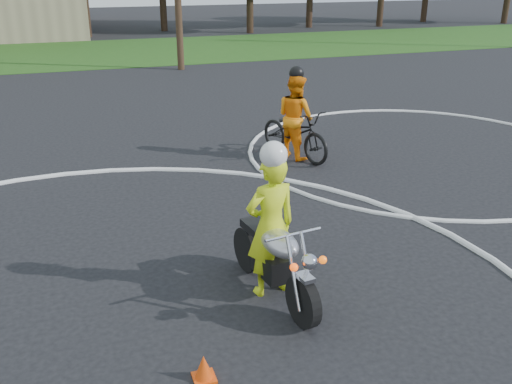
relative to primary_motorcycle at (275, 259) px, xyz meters
name	(u,v)px	position (x,y,z in m)	size (l,w,h in m)	color
grass_strip	(55,55)	(-2.55, 23.84, -0.55)	(120.00, 10.00, 0.02)	#1E4714
course_markings	(223,260)	(-0.38, 1.19, -0.55)	(19.05, 19.05, 0.12)	silver
primary_motorcycle	(275,259)	(0.00, 0.00, 0.00)	(0.76, 2.19, 1.15)	black
rider_primary_grp	(271,222)	(-0.01, 0.14, 0.47)	(0.77, 0.56, 2.14)	#CFE818
rider_second_grp	(295,126)	(2.52, 5.44, 0.17)	(1.42, 2.30, 2.09)	black
traffic_cones	(461,255)	(2.94, -0.04, -0.42)	(18.54, 9.74, 0.30)	#EB470C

